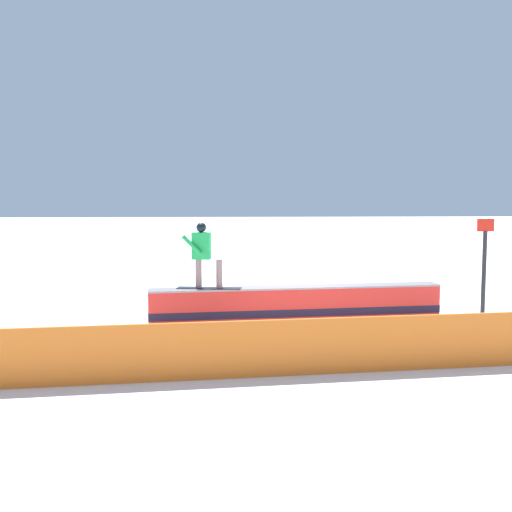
{
  "coord_description": "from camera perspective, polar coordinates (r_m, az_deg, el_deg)",
  "views": [
    {
      "loc": [
        1.71,
        14.3,
        2.89
      ],
      "look_at": [
        1.0,
        1.11,
        1.56
      ],
      "focal_mm": 44.76,
      "sensor_mm": 36.0,
      "label": 1
    }
  ],
  "objects": [
    {
      "name": "grind_box",
      "position": [
        14.62,
        3.69,
        -4.32
      ],
      "size": [
        6.73,
        1.25,
        0.75
      ],
      "color": "red",
      "rests_on": "ground_plane"
    },
    {
      "name": "ground_plane",
      "position": [
        14.68,
        3.68,
        -5.63
      ],
      "size": [
        120.0,
        120.0,
        0.0
      ],
      "primitive_type": "plane",
      "color": "white"
    },
    {
      "name": "snowboarder",
      "position": [
        14.17,
        -4.72,
        0.28
      ],
      "size": [
        1.46,
        0.53,
        1.47
      ],
      "color": "black",
      "rests_on": "grind_box"
    },
    {
      "name": "safety_fence",
      "position": [
        10.31,
        6.62,
        -7.98
      ],
      "size": [
        12.89,
        1.44,
        0.9
      ],
      "primitive_type": "cube",
      "rotation": [
        0.0,
        0.0,
        0.11
      ],
      "color": "orange",
      "rests_on": "ground_plane"
    },
    {
      "name": "trail_marker",
      "position": [
        15.94,
        19.72,
        -0.66
      ],
      "size": [
        0.4,
        0.1,
        2.27
      ],
      "color": "#262628",
      "rests_on": "ground_plane"
    }
  ]
}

